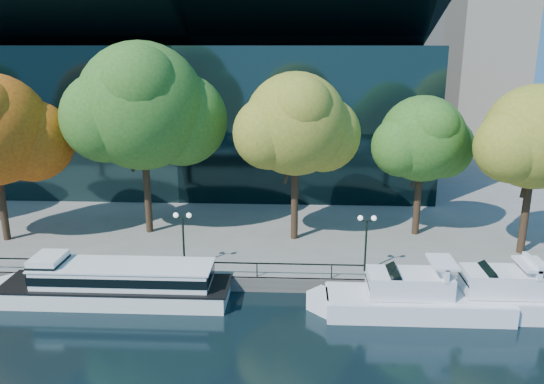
# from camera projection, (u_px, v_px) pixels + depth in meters

# --- Properties ---
(ground) EXTENTS (160.00, 160.00, 0.00)m
(ground) POSITION_uv_depth(u_px,v_px,m) (174.00, 311.00, 33.11)
(ground) COLOR black
(ground) RESTS_ON ground
(promenade) EXTENTS (90.00, 67.08, 1.00)m
(promenade) POSITION_uv_depth(u_px,v_px,m) (238.00, 170.00, 67.97)
(promenade) COLOR slate
(promenade) RESTS_ON ground
(railing) EXTENTS (88.20, 0.08, 0.99)m
(railing) POSITION_uv_depth(u_px,v_px,m) (183.00, 262.00, 35.72)
(railing) COLOR black
(railing) RESTS_ON promenade
(convention_building) EXTENTS (50.00, 24.57, 21.43)m
(convention_building) POSITION_uv_depth(u_px,v_px,m) (198.00, 112.00, 61.60)
(convention_building) COLOR black
(convention_building) RESTS_ON ground
(tour_boat) EXTENTS (16.00, 3.57, 3.04)m
(tour_boat) POSITION_uv_depth(u_px,v_px,m) (111.00, 282.00, 34.23)
(tour_boat) COLOR white
(tour_boat) RESTS_ON ground
(cruiser_near) EXTENTS (12.35, 3.18, 3.58)m
(cruiser_near) POSITION_uv_depth(u_px,v_px,m) (409.00, 297.00, 32.52)
(cruiser_near) COLOR white
(cruiser_near) RESTS_ON ground
(cruiser_far) EXTENTS (11.25, 3.12, 3.68)m
(cruiser_far) POSITION_uv_depth(u_px,v_px,m) (500.00, 296.00, 32.53)
(cruiser_far) COLOR white
(cruiser_far) RESTS_ON ground
(tree_2) EXTENTS (12.56, 10.30, 15.45)m
(tree_2) POSITION_uv_depth(u_px,v_px,m) (144.00, 109.00, 41.49)
(tree_2) COLOR black
(tree_2) RESTS_ON promenade
(tree_3) EXTENTS (9.88, 8.10, 13.20)m
(tree_3) POSITION_uv_depth(u_px,v_px,m) (298.00, 126.00, 40.33)
(tree_3) COLOR black
(tree_3) RESTS_ON promenade
(tree_4) EXTENTS (8.49, 6.96, 11.33)m
(tree_4) POSITION_uv_depth(u_px,v_px,m) (424.00, 141.00, 41.70)
(tree_4) COLOR black
(tree_4) RESTS_ON promenade
(tree_5) EXTENTS (9.31, 7.64, 12.50)m
(tree_5) POSITION_uv_depth(u_px,v_px,m) (538.00, 139.00, 37.51)
(tree_5) COLOR black
(tree_5) RESTS_ON promenade
(lamp_1) EXTENTS (1.26, 0.36, 4.03)m
(lamp_1) POSITION_uv_depth(u_px,v_px,m) (183.00, 227.00, 36.38)
(lamp_1) COLOR black
(lamp_1) RESTS_ON promenade
(lamp_2) EXTENTS (1.26, 0.36, 4.03)m
(lamp_2) POSITION_uv_depth(u_px,v_px,m) (366.00, 230.00, 35.80)
(lamp_2) COLOR black
(lamp_2) RESTS_ON promenade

